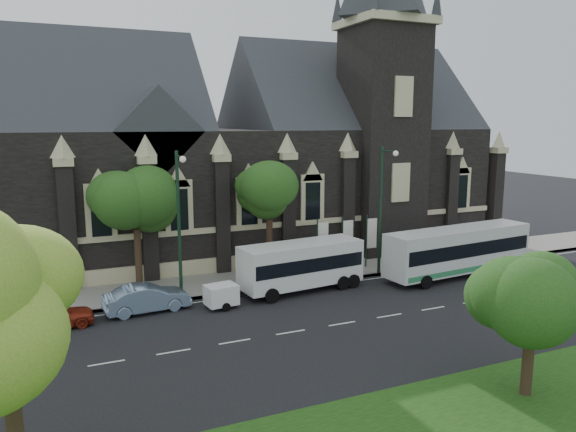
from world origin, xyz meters
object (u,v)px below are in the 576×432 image
banner_flag_left (321,241)px  car_far_red (52,316)px  tree_walk_left (138,201)px  shuttle_bus (301,263)px  tree_park_east (534,280)px  tour_coach (458,250)px  banner_flag_right (370,236)px  banner_flag_center (346,239)px  sedan (147,298)px  tree_walk_right (271,192)px  tree_park_near (12,287)px  street_lamp_mid (179,217)px  box_trailer (221,295)px  street_lamp_near (382,203)px

banner_flag_left → car_far_red: size_ratio=0.96×
banner_flag_left → tree_walk_left: bearing=172.0°
shuttle_bus → tree_park_east: bearing=-86.4°
tour_coach → car_far_red: (-26.06, 0.55, -1.14)m
banner_flag_right → tour_coach: 6.23m
banner_flag_center → sedan: 14.89m
banner_flag_right → shuttle_bus: size_ratio=0.49×
tour_coach → sedan: 21.16m
tree_walk_right → banner_flag_right: 8.05m
tree_park_near → shuttle_bus: tree_park_near is taller
street_lamp_mid → tour_coach: size_ratio=0.76×
street_lamp_mid → banner_flag_center: 12.73m
tree_walk_left → box_trailer: tree_walk_left is taller
box_trailer → tree_walk_left: bearing=115.0°
tree_park_near → tree_park_east: tree_park_near is taller
tree_park_east → tree_walk_right: tree_walk_right is taller
tree_walk_left → banner_flag_left: (12.08, -1.70, -3.35)m
tree_walk_left → banner_flag_right: size_ratio=1.91×
tree_park_near → shuttle_bus: bearing=44.5°
tree_park_east → banner_flag_left: size_ratio=1.57×
sedan → car_far_red: 5.02m
box_trailer → car_far_red: car_far_red is taller
tree_walk_right → shuttle_bus: tree_walk_right is taller
street_lamp_mid → car_far_red: 8.60m
tree_park_east → banner_flag_center: bearing=83.4°
banner_flag_right → car_far_red: bearing=-170.4°
tree_park_east → street_lamp_near: street_lamp_near is taller
tree_park_near → banner_flag_right: size_ratio=2.14×
banner_flag_left → box_trailer: size_ratio=1.52×
tour_coach → banner_flag_right: bearing=131.9°
banner_flag_right → shuttle_bus: (-6.82, -2.81, -0.61)m
shuttle_bus → car_far_red: size_ratio=1.98×
shuttle_bus → sedan: size_ratio=1.72×
tree_park_east → car_far_red: 23.08m
tree_walk_right → street_lamp_mid: street_lamp_mid is taller
tree_walk_left → shuttle_bus: (9.27, -4.52, -3.96)m
tree_park_east → tree_park_near: bearing=178.2°
tree_walk_left → tree_park_east: bearing=-59.1°
tree_walk_left → tour_coach: tree_walk_left is taller
sedan → car_far_red: bearing=93.0°
tree_walk_left → tour_coach: (20.67, -5.89, -3.89)m
tree_park_near → tree_walk_left: 20.38m
tree_park_near → tree_park_east: bearing=-1.8°
tree_walk_left → street_lamp_near: street_lamp_near is taller
tree_park_near → banner_flag_left: 25.65m
tree_park_east → tour_coach: (8.70, 14.14, -2.77)m
tree_walk_left → street_lamp_mid: (1.80, -3.61, -0.62)m
box_trailer → banner_flag_center: bearing=13.6°
banner_flag_left → sedan: bearing=-166.8°
tree_walk_right → street_lamp_mid: 8.10m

